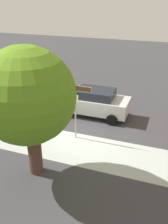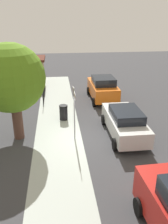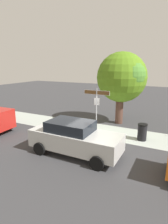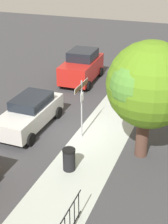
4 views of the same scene
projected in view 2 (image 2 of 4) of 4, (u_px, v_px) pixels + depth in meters
ground_plane at (82, 139)px, 13.42m from camera, size 60.00×60.00×0.00m
sidewalk_strip at (58, 125)px, 15.12m from camera, size 24.00×2.60×0.00m
street_sign at (74, 103)px, 12.64m from camera, size 1.62×0.07×2.93m
shade_tree at (13, 77)px, 12.39m from camera, size 3.56×3.56×5.18m
car_silver at (125, 122)px, 13.49m from camera, size 4.46×1.94×1.65m
car_orange at (103, 88)px, 19.10m from camera, size 4.10×2.09×1.88m
iron_fence at (44, 91)px, 19.59m from camera, size 4.47×0.04×1.07m
utility_shed at (29, 71)px, 23.03m from camera, size 2.98×3.11×2.55m
trash_bin at (64, 112)px, 15.68m from camera, size 0.55×0.55×0.98m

